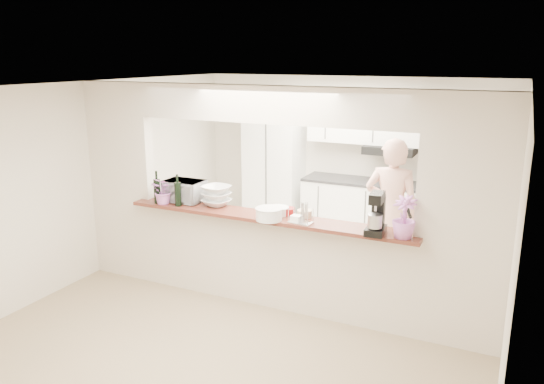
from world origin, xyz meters
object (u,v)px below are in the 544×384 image
Objects in this scene: toaster_oven at (184,191)px; stand_mixer at (377,215)px; refrigerator at (482,199)px; person at (391,212)px.

stand_mixer is (2.40, -0.19, 0.06)m from toaster_oven.
stand_mixer is at bearing -106.04° from refrigerator.
refrigerator is 4.02× the size of stand_mixer.
stand_mixer reaches higher than toaster_oven.
person reaches higher than stand_mixer.
person reaches higher than refrigerator.
person is at bearing 27.73° from toaster_oven.
refrigerator is 0.92× the size of person.
stand_mixer is 0.23× the size of person.
person is at bearing -124.23° from refrigerator.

